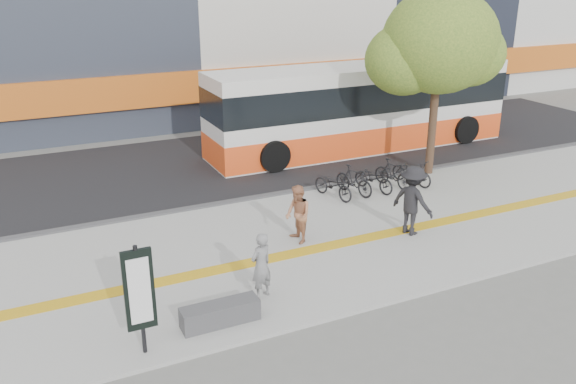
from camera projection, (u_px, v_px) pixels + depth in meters
name	position (u px, v px, depth m)	size (l,w,h in m)	color
ground	(308.00, 275.00, 14.22)	(120.00, 120.00, 0.00)	slate
sidewalk	(281.00, 248.00, 15.47)	(40.00, 7.00, 0.08)	gray
tactile_strip	(289.00, 254.00, 15.03)	(40.00, 0.45, 0.01)	gold
street	(195.00, 167.00, 21.81)	(40.00, 8.00, 0.06)	black
curb	(233.00, 202.00, 18.42)	(40.00, 0.25, 0.14)	#3D3E40
bench	(220.00, 314.00, 12.05)	(1.60, 0.45, 0.45)	#3D3E40
signboard	(139.00, 292.00, 10.77)	(0.55, 0.10, 2.20)	black
street_tree	(437.00, 43.00, 19.60)	(4.40, 3.80, 6.31)	#3B281A
bus	(360.00, 110.00, 23.53)	(12.30, 2.92, 3.28)	silver
bicycle_row	(374.00, 178.00, 19.20)	(3.94, 1.69, 0.93)	black
seated_woman	(261.00, 266.00, 12.85)	(0.55, 0.36, 1.51)	black
pedestrian_tan	(298.00, 214.00, 15.48)	(0.75, 0.59, 1.55)	#AC704E
pedestrian_dark	(412.00, 200.00, 15.92)	(1.23, 0.71, 1.90)	black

